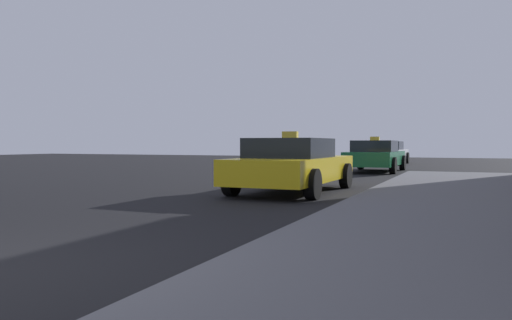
% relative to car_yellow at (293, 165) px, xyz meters
% --- Properties ---
extents(car_yellow, '(2.07, 4.55, 1.43)m').
position_rel_car_yellow_xyz_m(car_yellow, '(0.00, 0.00, 0.00)').
color(car_yellow, yellow).
rests_on(car_yellow, ground_plane).
extents(car_green, '(2.02, 4.54, 1.43)m').
position_rel_car_yellow_xyz_m(car_green, '(0.31, 9.43, -0.00)').
color(car_green, '#196638').
rests_on(car_green, ground_plane).
extents(car_white, '(2.01, 4.50, 1.27)m').
position_rel_car_yellow_xyz_m(car_white, '(-0.37, 17.08, -0.00)').
color(car_white, white).
rests_on(car_white, ground_plane).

